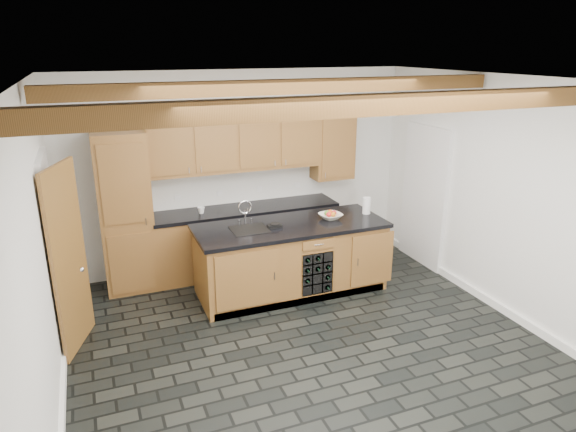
{
  "coord_description": "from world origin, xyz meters",
  "views": [
    {
      "loc": [
        -2.0,
        -4.44,
        3.1
      ],
      "look_at": [
        0.06,
        0.8,
        1.22
      ],
      "focal_mm": 32.0,
      "sensor_mm": 36.0,
      "label": 1
    }
  ],
  "objects_px": {
    "kitchen_scale": "(275,226)",
    "paper_towel": "(367,206)",
    "fruit_bowl": "(330,216)",
    "island": "(292,258)"
  },
  "relations": [
    {
      "from": "island",
      "to": "fruit_bowl",
      "type": "height_order",
      "value": "fruit_bowl"
    },
    {
      "from": "kitchen_scale",
      "to": "fruit_bowl",
      "type": "distance_m",
      "value": 0.8
    },
    {
      "from": "kitchen_scale",
      "to": "island",
      "type": "bearing_deg",
      "value": 5.08
    },
    {
      "from": "island",
      "to": "kitchen_scale",
      "type": "distance_m",
      "value": 0.55
    },
    {
      "from": "kitchen_scale",
      "to": "paper_towel",
      "type": "height_order",
      "value": "paper_towel"
    },
    {
      "from": "fruit_bowl",
      "to": "paper_towel",
      "type": "bearing_deg",
      "value": 2.5
    },
    {
      "from": "paper_towel",
      "to": "island",
      "type": "bearing_deg",
      "value": -177.44
    },
    {
      "from": "paper_towel",
      "to": "fruit_bowl",
      "type": "bearing_deg",
      "value": -177.5
    },
    {
      "from": "kitchen_scale",
      "to": "paper_towel",
      "type": "relative_size",
      "value": 0.8
    },
    {
      "from": "kitchen_scale",
      "to": "fruit_bowl",
      "type": "height_order",
      "value": "fruit_bowl"
    }
  ]
}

